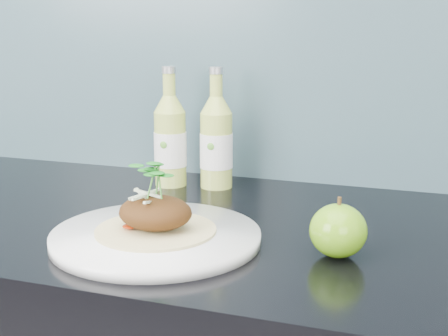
# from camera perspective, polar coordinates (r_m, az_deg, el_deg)

# --- Properties ---
(dinner_plate) EXTENTS (0.35, 0.35, 0.02)m
(dinner_plate) POSITION_cam_1_polar(r_m,az_deg,el_deg) (0.88, -6.24, -6.27)
(dinner_plate) COLOR white
(dinner_plate) RESTS_ON kitchen_counter
(pork_taco) EXTENTS (0.17, 0.17, 0.10)m
(pork_taco) POSITION_cam_1_polar(r_m,az_deg,el_deg) (0.87, -6.30, -3.94)
(pork_taco) COLOR tan
(pork_taco) RESTS_ON dinner_plate
(green_apple) EXTENTS (0.09, 0.09, 0.08)m
(green_apple) POSITION_cam_1_polar(r_m,az_deg,el_deg) (0.83, 10.40, -5.66)
(green_apple) COLOR #4D9410
(green_apple) RESTS_ON kitchen_counter
(cider_bottle_left) EXTENTS (0.07, 0.07, 0.22)m
(cider_bottle_left) POSITION_cam_1_polar(r_m,az_deg,el_deg) (1.17, -4.94, 2.48)
(cider_bottle_left) COLOR #B3C652
(cider_bottle_left) RESTS_ON kitchen_counter
(cider_bottle_right) EXTENTS (0.07, 0.07, 0.22)m
(cider_bottle_right) POSITION_cam_1_polar(r_m,az_deg,el_deg) (1.15, -0.71, 2.35)
(cider_bottle_right) COLOR #B4C853
(cider_bottle_right) RESTS_ON kitchen_counter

